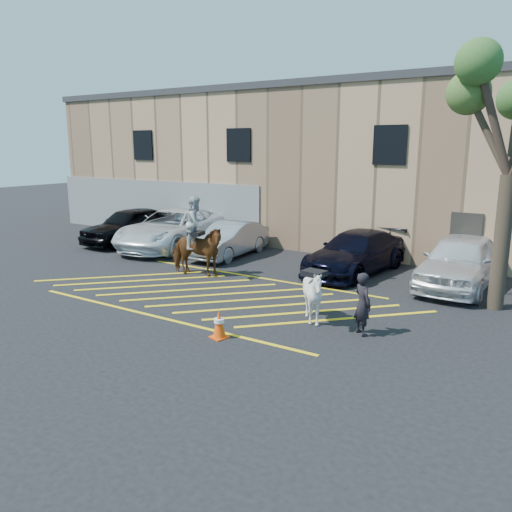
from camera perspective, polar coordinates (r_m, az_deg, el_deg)
The scene contains 12 objects.
ground at distance 15.96m, azimuth -4.08°, elevation -4.19°, with size 90.00×90.00×0.00m, color black.
car_black_suv at distance 24.61m, azimuth -14.18°, elevation 3.42°, with size 2.01×5.00×1.70m, color black.
car_white_pickup at distance 22.99m, azimuth -9.38°, elevation 3.09°, with size 2.92×6.34×1.76m, color white.
car_silver_sedan at distance 21.02m, azimuth -3.03°, elevation 1.90°, with size 1.51×4.34×1.43m, color #90939D.
car_blue_suv at distance 18.60m, azimuth 11.33°, elevation 0.40°, with size 2.11×5.18×1.50m, color black.
car_white_suv at distance 17.68m, azimuth 22.31°, elevation -0.55°, with size 2.05×5.11×1.74m, color white.
handler at distance 12.54m, azimuth 12.09°, elevation -5.37°, with size 0.58×0.38×1.58m, color black.
warehouse at distance 25.95m, azimuth 11.90°, elevation 10.20°, with size 32.42×10.20×7.30m.
hatching_zone at distance 15.73m, azimuth -4.72°, elevation -4.43°, with size 12.60×5.12×0.01m.
mounted_bay at distance 17.82m, azimuth -6.83°, elevation 1.33°, with size 2.31×1.39×2.85m.
saddled_white at distance 13.13m, azimuth 6.59°, elevation -4.44°, with size 1.40×1.53×1.52m.
traffic_cone at distance 12.22m, azimuth -4.24°, elevation -7.70°, with size 0.48×0.48×0.73m.
Camera 1 is at (9.10, -12.29, 4.58)m, focal length 35.00 mm.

